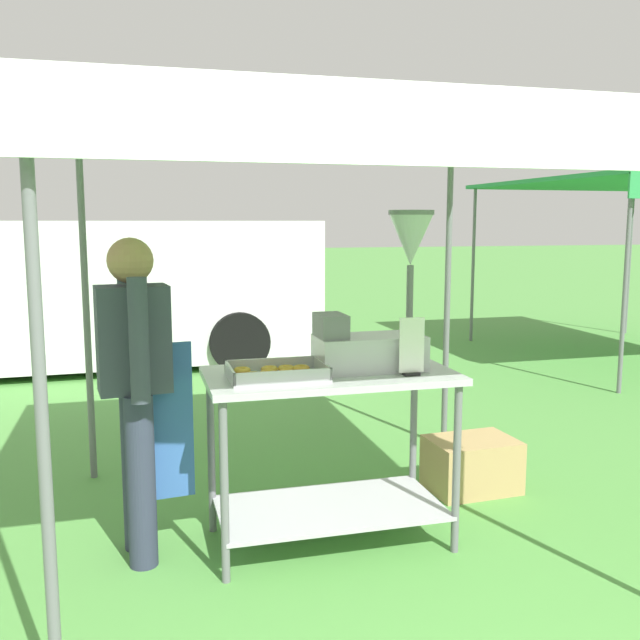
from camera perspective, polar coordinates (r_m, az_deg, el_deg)
ground_plane at (r=8.20m, az=-8.70°, el=-3.83°), size 70.00×70.00×0.00m
stall_canopy at (r=3.60m, az=0.43°, el=14.35°), size 2.73×2.49×2.15m
donut_cart at (r=3.64m, az=0.82°, el=-8.50°), size 1.28×0.66×0.92m
donut_tray at (r=3.44m, az=-3.55°, el=-4.43°), size 0.48×0.33×0.07m
donut_fryer at (r=3.61m, az=4.91°, el=0.44°), size 0.62×0.28×0.83m
menu_sign at (r=3.50m, az=7.54°, el=-2.48°), size 0.13×0.05×0.29m
vendor at (r=3.53m, az=-14.87°, el=-4.96°), size 0.46×0.54×1.61m
supply_crate at (r=4.57m, az=12.36°, el=-11.52°), size 0.56×0.42×0.33m
van_white at (r=8.61m, az=-18.60°, el=2.31°), size 5.36×2.22×1.69m
neighbour_tent at (r=9.32m, az=24.55°, el=10.02°), size 2.78×3.35×2.18m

